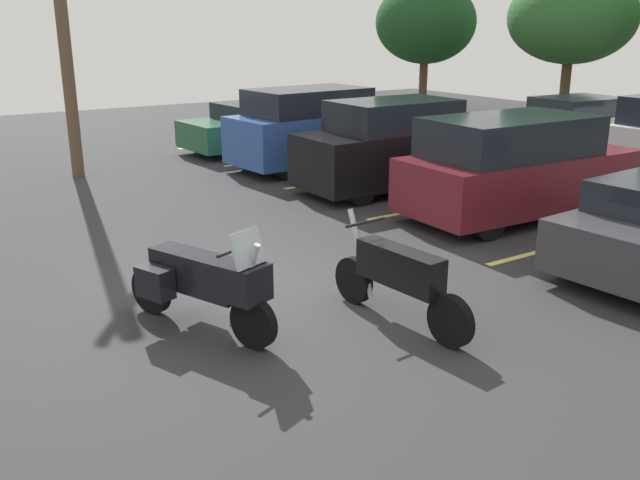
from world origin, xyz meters
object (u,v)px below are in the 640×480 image
Objects in this scene: motorcycle_touring at (203,281)px; car_maroon at (517,167)px; car_green at (265,126)px; car_blue at (318,128)px; car_black at (396,146)px; car_far_champagne at (580,125)px; motorcycle_second at (398,278)px.

car_maroon reaches higher than motorcycle_touring.
car_maroon is (-1.47, 6.91, 0.30)m from motorcycle_touring.
car_maroon is (8.80, 0.37, 0.27)m from car_green.
car_maroon is (5.95, 0.45, -0.03)m from car_blue.
car_black reaches higher than car_maroon.
car_blue is at bearing -175.71° from car_maroon.
car_far_champagne is (-3.65, 6.75, -0.18)m from car_maroon.
car_black is at bearing 124.32° from motorcycle_touring.
car_black is (5.83, -0.03, 0.27)m from car_green.
car_blue is at bearing 138.92° from motorcycle_touring.
car_black reaches higher than motorcycle_second.
car_green is 5.83m from car_black.
car_far_champagne is (-6.16, 11.63, 0.18)m from motorcycle_second.
motorcycle_touring is 7.89m from car_black.
car_green is at bearing -177.60° from car_maroon.
car_green is at bearing -125.91° from car_far_champagne.
motorcycle_touring is 2.29m from motorcycle_second.
car_green is at bearing 179.70° from car_black.
car_black is at bearing -172.36° from car_maroon.
motorcycle_second is 9.57m from car_blue.
car_maroon reaches higher than car_far_champagne.
motorcycle_second is at bearing -62.69° from car_maroon.
car_maroon is at bearing 4.29° from car_blue.
motorcycle_touring is at bearing -32.50° from car_green.
car_maroon is at bearing 117.31° from motorcycle_second.
car_far_champagne is at bearing 54.09° from car_green.
car_green is 1.09× the size of car_black.
car_green is at bearing 178.43° from car_blue.
motorcycle_second is at bearing 62.72° from motorcycle_touring.
car_green is 1.02× the size of car_blue.
car_blue reaches higher than car_green.
motorcycle_touring is 0.49× the size of car_black.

